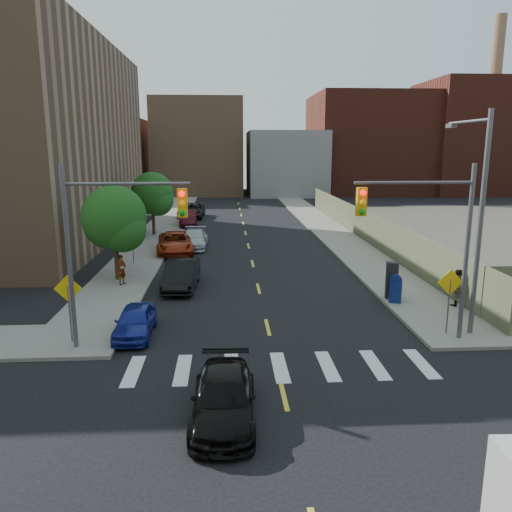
{
  "coord_description": "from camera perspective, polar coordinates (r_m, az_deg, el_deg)",
  "views": [
    {
      "loc": [
        -1.73,
        -12.22,
        7.59
      ],
      "look_at": [
        -0.18,
        13.23,
        2.0
      ],
      "focal_mm": 35.0,
      "sensor_mm": 36.0,
      "label": 1
    }
  ],
  "objects": [
    {
      "name": "parked_car_silver",
      "position": [
        38.47,
        -7.11,
        1.95
      ],
      "size": [
        2.01,
        4.83,
        1.39
      ],
      "primitive_type": "imported",
      "rotation": [
        0.0,
        0.0,
        -0.01
      ],
      "color": "#B9BCC1",
      "rests_on": "ground"
    },
    {
      "name": "bg_bldg_fareast",
      "position": [
        91.33,
        22.87,
        12.31
      ],
      "size": [
        14.0,
        16.0,
        18.0
      ],
      "primitive_type": "cube",
      "color": "#592319",
      "rests_on": "ground"
    },
    {
      "name": "parked_car_maroon",
      "position": [
        49.43,
        -7.84,
        4.32
      ],
      "size": [
        2.06,
        4.8,
        1.54
      ],
      "primitive_type": "imported",
      "rotation": [
        0.0,
        0.0,
        0.1
      ],
      "color": "#3C0C13",
      "rests_on": "ground"
    },
    {
      "name": "bg_bldg_center",
      "position": [
        82.84,
        3.33,
        10.56
      ],
      "size": [
        12.0,
        16.0,
        10.0
      ],
      "primitive_type": "cube",
      "color": "gray",
      "rests_on": "ground"
    },
    {
      "name": "signal_ne",
      "position": [
        20.02,
        19.25,
        2.87
      ],
      "size": [
        4.59,
        0.3,
        7.0
      ],
      "color": "#59595E",
      "rests_on": "ground"
    },
    {
      "name": "warn_sign_ne",
      "position": [
        21.48,
        21.27,
        -3.6
      ],
      "size": [
        1.06,
        0.06,
        2.83
      ],
      "color": "#59595E",
      "rests_on": "ground"
    },
    {
      "name": "payphone",
      "position": [
        25.84,
        15.24,
        -2.68
      ],
      "size": [
        0.61,
        0.53,
        1.85
      ],
      "primitive_type": "cube",
      "rotation": [
        0.0,
        0.0,
        -0.16
      ],
      "color": "black",
      "rests_on": "sidewalk_ne"
    },
    {
      "name": "warn_sign_nw",
      "position": [
        20.46,
        -20.65,
        -4.33
      ],
      "size": [
        1.06,
        0.06,
        2.83
      ],
      "color": "#59595E",
      "rests_on": "ground"
    },
    {
      "name": "parked_car_red",
      "position": [
        36.75,
        -9.22,
        1.5
      ],
      "size": [
        3.02,
        5.7,
        1.53
      ],
      "primitive_type": "imported",
      "rotation": [
        0.0,
        0.0,
        0.09
      ],
      "color": "#992A0F",
      "rests_on": "ground"
    },
    {
      "name": "warn_sign_midwest",
      "position": [
        33.26,
        -13.95,
        2.32
      ],
      "size": [
        1.06,
        0.06,
        2.83
      ],
      "color": "#59595E",
      "rests_on": "ground"
    },
    {
      "name": "signal_nw",
      "position": [
        18.96,
        -16.42,
        2.56
      ],
      "size": [
        4.59,
        0.3,
        7.0
      ],
      "color": "#59595E",
      "rests_on": "ground"
    },
    {
      "name": "mailbox",
      "position": [
        25.27,
        15.64,
        -3.62
      ],
      "size": [
        0.67,
        0.57,
        1.41
      ],
      "rotation": [
        0.0,
        0.0,
        -0.26
      ],
      "color": "navy",
      "rests_on": "sidewalk_ne"
    },
    {
      "name": "tree_west_near",
      "position": [
        29.25,
        -15.87,
        3.81
      ],
      "size": [
        3.66,
        3.64,
        5.52
      ],
      "color": "#332114",
      "rests_on": "ground"
    },
    {
      "name": "fence_north",
      "position": [
        42.27,
        12.14,
        3.46
      ],
      "size": [
        0.12,
        44.0,
        2.5
      ],
      "primitive_type": "cube",
      "color": "#686C4C",
      "rests_on": "ground"
    },
    {
      "name": "smokestack",
      "position": [
        93.35,
        25.41,
        15.16
      ],
      "size": [
        1.8,
        1.8,
        28.0
      ],
      "primitive_type": "cylinder",
      "color": "#8C6B4C",
      "rests_on": "ground"
    },
    {
      "name": "tree_west_far",
      "position": [
        43.91,
        -11.76,
        6.74
      ],
      "size": [
        3.66,
        3.64,
        5.52
      ],
      "color": "#332114",
      "rests_on": "ground"
    },
    {
      "name": "parked_car_black",
      "position": [
        27.54,
        -8.52,
        -2.11
      ],
      "size": [
        1.86,
        4.76,
        1.55
      ],
      "primitive_type": "imported",
      "rotation": [
        0.0,
        0.0,
        -0.05
      ],
      "color": "black",
      "rests_on": "ground"
    },
    {
      "name": "parked_car_grey",
      "position": [
        55.12,
        -7.4,
        5.18
      ],
      "size": [
        2.86,
        5.81,
        1.59
      ],
      "primitive_type": "imported",
      "rotation": [
        0.0,
        0.0,
        -0.04
      ],
      "color": "black",
      "rests_on": "ground"
    },
    {
      "name": "bg_bldg_midwest",
      "position": [
        84.33,
        -6.53,
        12.23
      ],
      "size": [
        14.0,
        16.0,
        15.0
      ],
      "primitive_type": "cube",
      "color": "#8C6B4C",
      "rests_on": "ground"
    },
    {
      "name": "sidewalk_nw",
      "position": [
        54.58,
        -9.8,
        4.28
      ],
      "size": [
        3.5,
        73.0,
        0.15
      ],
      "primitive_type": "cube",
      "color": "gray",
      "rests_on": "ground"
    },
    {
      "name": "pedestrian_east",
      "position": [
        25.63,
        21.94,
        -3.37
      ],
      "size": [
        0.9,
        0.72,
        1.77
      ],
      "primitive_type": "imported",
      "rotation": [
        0.0,
        0.0,
        3.2
      ],
      "color": "gray",
      "rests_on": "sidewalk_ne"
    },
    {
      "name": "bg_bldg_east",
      "position": [
        87.5,
        12.56,
        12.35
      ],
      "size": [
        18.0,
        18.0,
        16.0
      ],
      "primitive_type": "cube",
      "color": "#592319",
      "rests_on": "ground"
    },
    {
      "name": "parked_car_white",
      "position": [
        39.77,
        -8.87,
        2.15
      ],
      "size": [
        1.58,
        3.77,
        1.27
      ],
      "primitive_type": "imported",
      "rotation": [
        0.0,
        0.0,
        -0.02
      ],
      "color": "silver",
      "rests_on": "ground"
    },
    {
      "name": "ground",
      "position": [
        14.49,
        4.13,
        -19.26
      ],
      "size": [
        160.0,
        160.0,
        0.0
      ],
      "primitive_type": "plane",
      "color": "black",
      "rests_on": "ground"
    },
    {
      "name": "streetlight_ne",
      "position": [
        21.68,
        23.91,
        5.03
      ],
      "size": [
        0.25,
        3.7,
        9.0
      ],
      "color": "#59595E",
      "rests_on": "ground"
    },
    {
      "name": "parked_car_blue",
      "position": [
        21.14,
        -13.66,
        -7.26
      ],
      "size": [
        1.47,
        3.63,
        1.24
      ],
      "primitive_type": "imported",
      "rotation": [
        0.0,
        0.0,
        0.0
      ],
      "color": "navy",
      "rests_on": "ground"
    },
    {
      "name": "black_sedan",
      "position": [
        14.71,
        -3.72,
        -15.88
      ],
      "size": [
        1.92,
        4.44,
        1.27
      ],
      "primitive_type": "imported",
      "rotation": [
        0.0,
        0.0,
        -0.03
      ],
      "color": "black",
      "rests_on": "ground"
    },
    {
      "name": "pedestrian_west",
      "position": [
        28.4,
        -15.09,
        -1.52
      ],
      "size": [
        0.62,
        0.72,
        1.67
      ],
      "primitive_type": "imported",
      "rotation": [
        0.0,
        0.0,
        1.14
      ],
      "color": "gray",
      "rests_on": "sidewalk_nw"
    },
    {
      "name": "bg_bldg_west",
      "position": [
        84.7,
        -17.64,
        10.73
      ],
      "size": [
        14.0,
        18.0,
        12.0
      ],
      "primitive_type": "cube",
      "color": "#592319",
      "rests_on": "ground"
    },
    {
      "name": "sidewalk_ne",
      "position": [
        55.07,
        6.49,
        4.45
      ],
      "size": [
        3.5,
        73.0,
        0.15
      ],
      "primitive_type": "cube",
      "color": "gray",
      "rests_on": "ground"
    }
  ]
}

